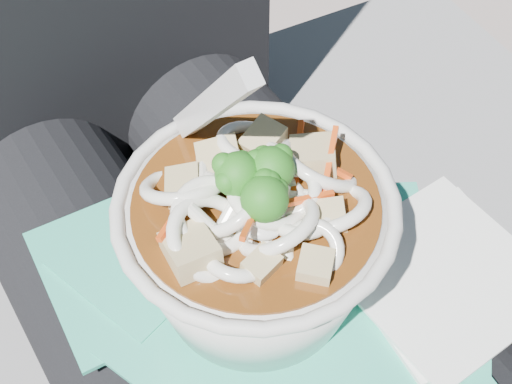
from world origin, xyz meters
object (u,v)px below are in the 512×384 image
stone_ledge (187,355)px  lap (249,325)px  udon_bowl (256,237)px  person_body (191,232)px  plastic_bag (283,344)px

stone_ledge → lap: lap is taller
stone_ledge → udon_bowl: udon_bowl is taller
person_body → stone_ledge: bearing=90.0°
lap → udon_bowl: (-0.01, -0.02, 0.15)m
udon_bowl → plastic_bag: bearing=-97.9°
lap → udon_bowl: 0.15m
person_body → plastic_bag: size_ratio=2.73×
plastic_bag → udon_bowl: size_ratio=1.81×
plastic_bag → udon_bowl: (0.01, 0.04, 0.07)m
udon_bowl → lap: bearing=73.6°
stone_ledge → lap: 0.35m
stone_ledge → person_body: (0.00, -0.06, 0.33)m
person_body → plastic_bag: bearing=-94.3°
udon_bowl → person_body: bearing=87.1°
stone_ledge → plastic_bag: bearing=-93.1°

